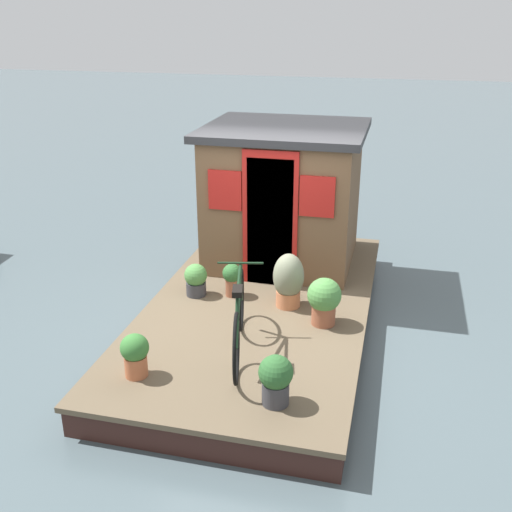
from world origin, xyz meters
The scene contains 10 objects.
ground_plane centered at (0.00, 0.00, 0.00)m, with size 60.00×60.00×0.00m, color #4C5B60.
houseboat_deck centered at (0.00, 0.00, 0.18)m, with size 5.12×2.68×0.37m.
houseboat_cabin centered at (1.45, 0.00, 1.34)m, with size 1.98×2.18×1.93m.
bicycle centered at (-1.21, -0.06, 0.76)m, with size 1.73×0.55×0.86m.
potted_plant_ivy centered at (0.00, 0.84, 0.58)m, with size 0.29×0.29×0.42m.
potted_plant_sage centered at (-1.89, 0.82, 0.62)m, with size 0.29×0.29×0.46m.
potted_plant_succulent centered at (-0.02, -0.36, 0.71)m, with size 0.38×0.38×0.69m.
potted_plant_lavender centered at (-2.00, -0.63, 0.64)m, with size 0.32×0.32×0.50m.
potted_plant_geranium centered at (0.09, 0.38, 0.61)m, with size 0.24×0.24×0.43m.
potted_plant_fern centered at (-0.37, -0.85, 0.68)m, with size 0.39×0.39×0.57m.
Camera 1 is at (-6.59, -1.57, 3.78)m, focal length 42.34 mm.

